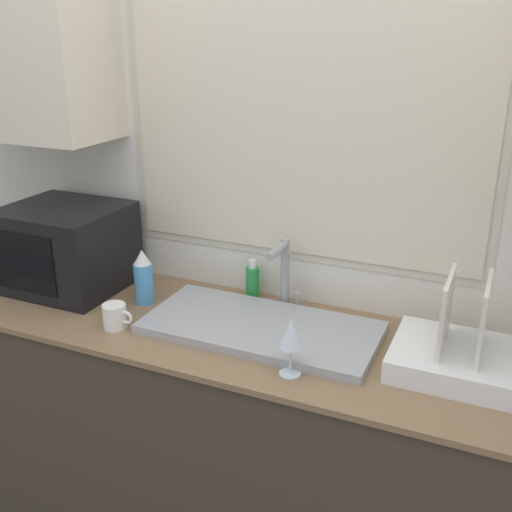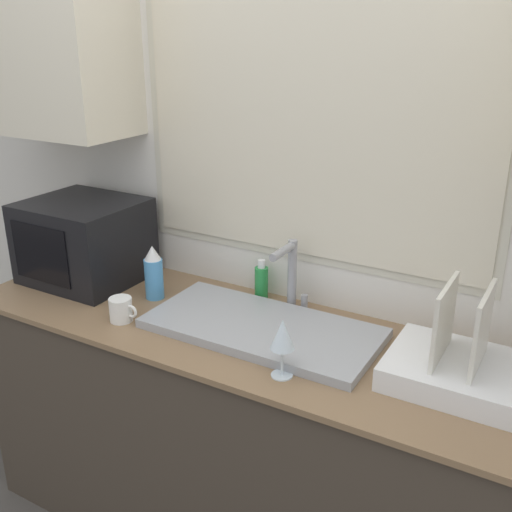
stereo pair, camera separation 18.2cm
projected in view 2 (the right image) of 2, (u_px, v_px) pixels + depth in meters
name	position (u px, v px, depth m)	size (l,w,h in m)	color
countertop	(264.00, 447.00, 2.10)	(2.18, 0.62, 0.89)	#42382D
wall_back	(307.00, 161.00, 1.98)	(6.00, 0.38, 2.60)	silver
sink_basin	(262.00, 328.00, 1.95)	(0.76, 0.36, 0.03)	#9EA0A5
faucet	(291.00, 271.00, 2.06)	(0.08, 0.16, 0.25)	#99999E
microwave	(84.00, 241.00, 2.32)	(0.42, 0.38, 0.31)	black
dish_rack	(457.00, 366.00, 1.66)	(0.38, 0.31, 0.29)	white
spray_bottle	(154.00, 273.00, 2.17)	(0.07, 0.07, 0.20)	#4C99D8
soap_bottle	(261.00, 282.00, 2.18)	(0.05, 0.05, 0.15)	#268C3F
mug_near_sink	(121.00, 310.00, 2.02)	(0.11, 0.08, 0.08)	white
wine_glass	(282.00, 336.00, 1.66)	(0.07, 0.07, 0.18)	silver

